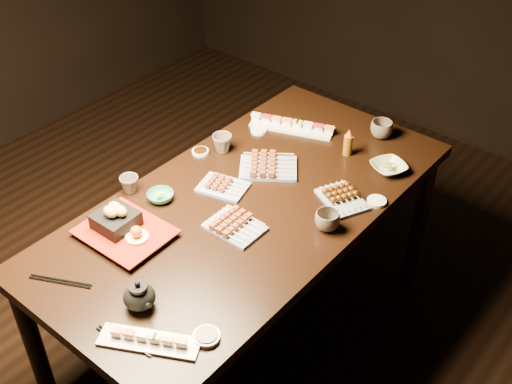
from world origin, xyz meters
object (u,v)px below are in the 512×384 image
yakitori_plate_right (235,223)px  teacup_far_left (222,143)px  sushi_platter_near (149,339)px  condiment_bottle (348,142)px  teacup_near_left (130,184)px  yakitori_plate_center (223,184)px  tempura_tray (124,224)px  dining_table (249,269)px  teacup_mid_right (327,221)px  edamame_bowl_cream (389,167)px  sushi_platter_far (292,124)px  edamame_bowl_green (161,196)px  teacup_far_right (381,129)px  yakitori_plate_left (268,164)px  teapot (139,294)px

yakitori_plate_right → teacup_far_left: (-0.39, 0.36, 0.01)m
sushi_platter_near → condiment_bottle: (-0.10, 1.28, 0.04)m
teacup_near_left → condiment_bottle: size_ratio=0.61×
yakitori_plate_center → tempura_tray: bearing=-116.0°
dining_table → teacup_mid_right: 0.54m
edamame_bowl_cream → sushi_platter_far: bearing=178.9°
dining_table → teacup_far_left: teacup_far_left is taller
sushi_platter_near → sushi_platter_far: size_ratio=0.83×
edamame_bowl_green → teacup_far_right: size_ratio=1.06×
yakitori_plate_left → sushi_platter_near: bearing=-109.8°
edamame_bowl_cream → tempura_tray: 1.14m
teacup_near_left → teapot: 0.64m
edamame_bowl_cream → teapot: (-0.24, -1.20, 0.04)m
sushi_platter_far → teacup_near_left: bearing=54.6°
dining_table → teacup_near_left: teacup_near_left is taller
edamame_bowl_green → tempura_tray: tempura_tray is taller
yakitori_plate_left → sushi_platter_far: bearing=73.3°
sushi_platter_near → teacup_far_left: (-0.54, 0.95, 0.02)m
yakitori_plate_right → edamame_bowl_green: 0.35m
teacup_mid_right → teacup_far_left: teacup_far_left is taller
yakitori_plate_center → teacup_mid_right: teacup_mid_right is taller
sushi_platter_near → edamame_bowl_cream: (0.10, 1.29, -0.00)m
teacup_mid_right → condiment_bottle: condiment_bottle is taller
edamame_bowl_cream → teacup_far_right: teacup_far_right is taller
yakitori_plate_right → teacup_far_left: 0.53m
edamame_bowl_cream → teacup_near_left: bearing=-132.7°
sushi_platter_near → condiment_bottle: size_ratio=2.54×
edamame_bowl_cream → tempura_tray: bearing=-118.6°
sushi_platter_near → yakitori_plate_right: 0.60m
yakitori_plate_center → teacup_mid_right: size_ratio=2.04×
yakitori_plate_left → tempura_tray: tempura_tray is taller
dining_table → tempura_tray: (-0.22, -0.45, 0.44)m
yakitori_plate_right → teacup_mid_right: size_ratio=2.21×
teacup_mid_right → teapot: size_ratio=0.75×
yakitori_plate_right → sushi_platter_near: bearing=-75.8°
sushi_platter_far → yakitori_plate_right: (0.27, -0.71, 0.00)m
dining_table → edamame_bowl_green: size_ratio=16.68×
sushi_platter_far → yakitori_plate_right: bearing=90.1°
yakitori_plate_left → edamame_bowl_cream: bearing=1.7°
teacup_near_left → dining_table: bearing=31.5°
condiment_bottle → yakitori_plate_center: bearing=-115.4°
yakitori_plate_right → edamame_bowl_green: size_ratio=1.95×
teacup_mid_right → teapot: bearing=-109.3°
sushi_platter_near → yakitori_plate_right: bearing=76.2°
yakitori_plate_right → edamame_bowl_cream: size_ratio=1.47×
yakitori_plate_right → edamame_bowl_green: (-0.35, -0.06, -0.01)m
teacup_near_left → teacup_far_left: (0.09, 0.46, 0.01)m
yakitori_plate_center → edamame_bowl_green: 0.26m
edamame_bowl_green → tempura_tray: 0.25m
tempura_tray → teapot: (0.30, -0.20, -0.01)m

